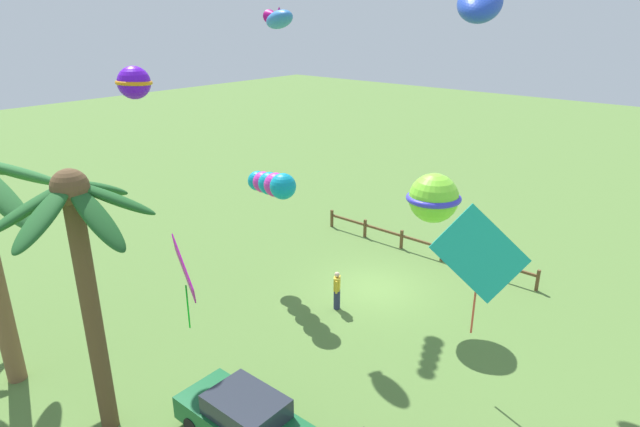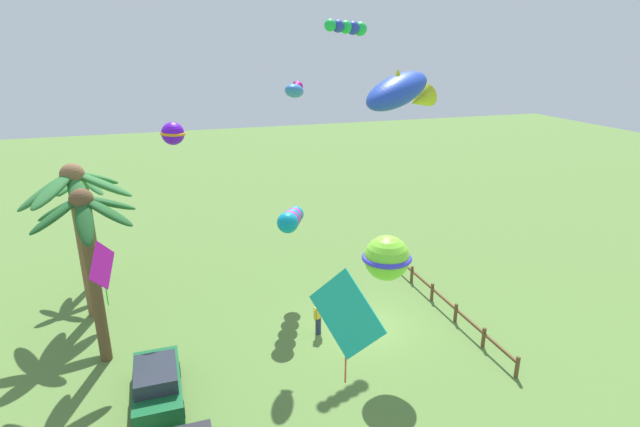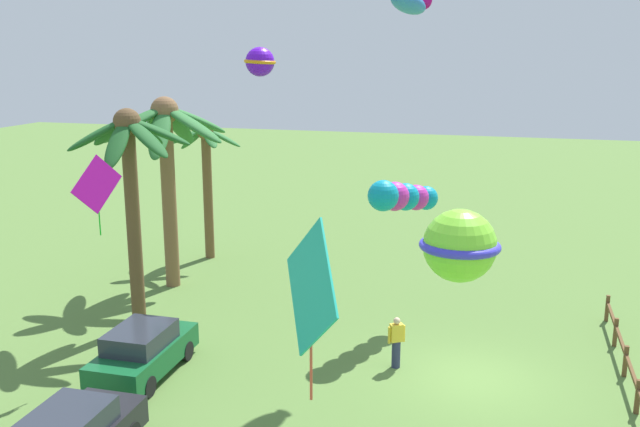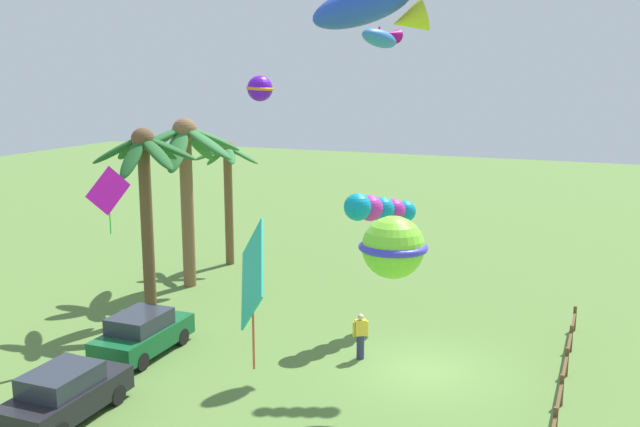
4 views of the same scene
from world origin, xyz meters
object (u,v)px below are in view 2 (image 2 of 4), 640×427
Objects in this scene: parked_car_0 at (157,383)px; spectator_0 at (318,318)px; kite_tube_0 at (347,27)px; kite_diamond_7 at (102,266)px; palm_tree_0 at (88,236)px; kite_fish_5 at (295,90)px; kite_fish_2 at (400,92)px; kite_tube_6 at (291,219)px; palm_tree_2 at (87,204)px; palm_tree_1 at (76,202)px; kite_ball_3 at (173,134)px; kite_ball_4 at (387,258)px; kite_diamond_1 at (347,315)px.

spectator_0 is (2.49, -7.06, 0.06)m from parked_car_0.
kite_diamond_7 is (-6.41, 11.07, -7.78)m from kite_tube_0.
palm_tree_0 is 3.84× the size of kite_fish_5.
kite_fish_2 is 0.94× the size of kite_tube_6.
palm_tree_2 is 3.20× the size of kite_fish_5.
parked_car_0 is 1.69× the size of kite_tube_0.
palm_tree_1 is at bearing 12.10° from palm_tree_0.
kite_fish_5 reaches higher than kite_ball_3.
parked_car_0 is 10.32m from kite_ball_3.
parked_car_0 is at bearing 129.81° from kite_tube_6.
parked_car_0 is 1.84× the size of kite_ball_4.
palm_tree_0 is 1.86× the size of kite_diamond_1.
kite_tube_6 is at bearing 108.60° from kite_tube_0.
kite_ball_4 is (3.10, -2.84, 0.31)m from kite_diamond_1.
parked_car_0 is (-7.52, -2.94, -5.04)m from palm_tree_1.
kite_tube_0 reaches higher than kite_ball_4.
kite_tube_6 is 1.48× the size of kite_diamond_7.
kite_fish_5 is at bearing 5.66° from spectator_0.
palm_tree_0 is 3.24× the size of kite_tube_0.
kite_fish_2 is at bearing 162.33° from kite_ball_4.
palm_tree_2 is 2.70× the size of kite_tube_0.
kite_fish_5 is at bearing -79.13° from palm_tree_0.
kite_fish_5 is at bearing -58.91° from kite_diamond_7.
kite_diamond_1 is 11.49m from kite_ball_3.
kite_tube_0 is 13.95m from kite_diamond_1.
kite_ball_3 reaches higher than kite_diamond_1.
kite_tube_6 is at bearing 21.30° from kite_ball_4.
kite_fish_2 is at bearing -164.99° from kite_fish_5.
kite_fish_5 is (6.63, 1.78, -0.44)m from kite_fish_2.
spectator_0 is at bearing -74.62° from kite_diamond_7.
kite_diamond_7 reaches higher than kite_tube_6.
parked_car_0 is at bearing 126.67° from kite_fish_5.
kite_diamond_7 reaches higher than palm_tree_2.
kite_ball_3 is at bearing -52.89° from palm_tree_0.
parked_car_0 is 13.59m from kite_fish_2.
kite_diamond_7 is (-7.32, -1.68, -0.20)m from palm_tree_1.
kite_ball_4 is at bearing -42.52° from kite_diamond_1.
kite_ball_4 reaches higher than spectator_0.
kite_fish_5 reaches higher than kite_tube_6.
kite_fish_5 reaches higher than parked_car_0.
kite_tube_0 is 1.91× the size of kite_ball_3.
kite_fish_5 is (-1.55, 3.00, -2.63)m from kite_tube_0.
kite_diamond_1 is at bearing 176.56° from kite_tube_6.
kite_ball_3 is at bearing 84.11° from kite_tube_6.
palm_tree_1 is 5.67m from kite_ball_3.
spectator_0 is at bearing 34.04° from kite_ball_4.
palm_tree_2 is 16.40m from kite_tube_0.
kite_ball_4 is at bearing -134.51° from palm_tree_2.
palm_tree_1 is 15.63m from kite_fish_2.
parked_car_0 is 7.48m from spectator_0.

